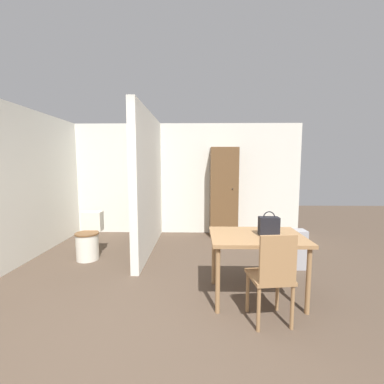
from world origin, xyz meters
name	(u,v)px	position (x,y,z in m)	size (l,w,h in m)	color
ground_plane	(139,363)	(0.00, 0.00, 0.00)	(16.00, 16.00, 0.00)	#4C3D30
wall_back	(177,179)	(0.00, 4.03, 1.25)	(5.60, 0.12, 2.50)	silver
wall_left	(13,186)	(-2.36, 1.99, 1.25)	(0.12, 4.97, 2.50)	silver
partition_wall	(149,183)	(-0.42, 2.78, 1.25)	(0.12, 2.38, 2.50)	silver
dining_table	(256,242)	(1.16, 1.05, 0.67)	(1.07, 0.79, 0.76)	#997047
wooden_chair	(272,275)	(1.20, 0.53, 0.51)	(0.44, 0.44, 0.94)	#997047
toilet	(89,240)	(-1.36, 2.29, 0.32)	(0.38, 0.53, 0.76)	silver
handbag	(269,226)	(1.29, 1.04, 0.87)	(0.23, 0.13, 0.28)	black
wooden_cabinet	(224,192)	(1.05, 3.73, 0.97)	(0.59, 0.47, 1.95)	brown
space_heater	(295,249)	(1.96, 1.95, 0.30)	(0.31, 0.22, 0.59)	#9E9EA3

